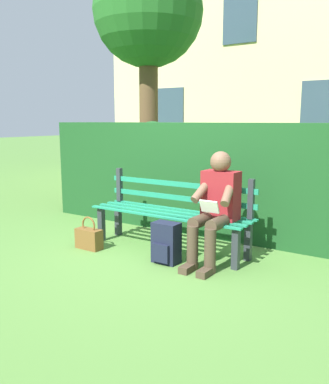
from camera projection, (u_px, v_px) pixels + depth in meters
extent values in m
plane|color=#517F38|center=(169.00, 250.00, 4.80)|extent=(60.00, 60.00, 0.00)
cube|color=#2D3338|center=(236.00, 249.00, 4.13)|extent=(0.07, 0.07, 0.43)
cube|color=#2D3338|center=(101.00, 224.00, 5.12)|extent=(0.07, 0.07, 0.43)
cube|color=#2D3338|center=(248.00, 241.00, 4.40)|extent=(0.07, 0.07, 0.43)
cube|color=#2D3338|center=(118.00, 219.00, 5.39)|extent=(0.07, 0.07, 0.43)
cube|color=#1E8460|center=(179.00, 210.00, 4.89)|extent=(1.98, 0.06, 0.02)
cube|color=#1E8460|center=(173.00, 212.00, 4.78)|extent=(1.98, 0.06, 0.02)
cube|color=#1E8460|center=(166.00, 214.00, 4.66)|extent=(1.98, 0.06, 0.02)
cube|color=#1E8460|center=(159.00, 216.00, 4.54)|extent=(1.98, 0.06, 0.02)
cube|color=#2D3338|center=(251.00, 199.00, 4.35)|extent=(0.06, 0.06, 0.43)
cube|color=#2D3338|center=(120.00, 185.00, 5.34)|extent=(0.06, 0.06, 0.43)
cube|color=#1E8460|center=(179.00, 198.00, 4.86)|extent=(1.98, 0.02, 0.06)
cube|color=#1E8460|center=(179.00, 184.00, 4.83)|extent=(1.98, 0.02, 0.06)
cube|color=maroon|center=(221.00, 195.00, 4.34)|extent=(0.38, 0.22, 0.52)
sphere|color=brown|center=(221.00, 162.00, 4.26)|extent=(0.22, 0.22, 0.22)
cylinder|color=#473828|center=(220.00, 222.00, 4.15)|extent=(0.13, 0.42, 0.13)
cylinder|color=#473828|center=(203.00, 220.00, 4.26)|extent=(0.13, 0.42, 0.13)
cylinder|color=#473828|center=(210.00, 251.00, 4.03)|extent=(0.12, 0.12, 0.45)
cylinder|color=#473828|center=(192.00, 248.00, 4.13)|extent=(0.12, 0.12, 0.45)
cube|color=#473828|center=(206.00, 272.00, 3.99)|extent=(0.10, 0.24, 0.07)
cube|color=#473828|center=(188.00, 268.00, 4.10)|extent=(0.10, 0.24, 0.07)
cylinder|color=brown|center=(228.00, 193.00, 4.13)|extent=(0.14, 0.32, 0.26)
cylinder|color=brown|center=(202.00, 190.00, 4.30)|extent=(0.14, 0.32, 0.26)
cube|color=white|center=(209.00, 207.00, 4.14)|extent=(0.20, 0.07, 0.13)
cube|color=#19471E|center=(243.00, 180.00, 5.31)|extent=(5.98, 0.79, 1.47)
sphere|color=#19471E|center=(153.00, 142.00, 6.11)|extent=(0.63, 0.63, 0.63)
cylinder|color=brown|center=(149.00, 121.00, 8.06)|extent=(0.37, 0.37, 2.97)
sphere|color=#236023|center=(148.00, 11.00, 7.70)|extent=(2.09, 2.09, 2.09)
sphere|color=#236023|center=(136.00, 29.00, 8.28)|extent=(1.25, 1.25, 1.25)
cube|color=beige|center=(260.00, 58.00, 11.41)|extent=(8.26, 2.83, 6.46)
cube|color=#334756|center=(321.00, 107.00, 9.35)|extent=(0.90, 0.04, 1.20)
cube|color=#334756|center=(170.00, 110.00, 11.60)|extent=(0.90, 0.04, 1.20)
cube|color=#334756|center=(240.00, 18.00, 10.10)|extent=(0.90, 0.04, 1.20)
cube|color=#191E33|center=(166.00, 243.00, 4.33)|extent=(0.28, 0.18, 0.44)
cube|color=#191E33|center=(160.00, 253.00, 4.25)|extent=(0.20, 0.04, 0.19)
cylinder|color=#191E33|center=(178.00, 239.00, 4.37)|extent=(0.04, 0.04, 0.26)
cylinder|color=#191E33|center=(165.00, 237.00, 4.46)|extent=(0.04, 0.04, 0.26)
cube|color=brown|center=(89.00, 239.00, 4.82)|extent=(0.33, 0.14, 0.24)
torus|color=brown|center=(89.00, 225.00, 4.79)|extent=(0.20, 0.02, 0.20)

